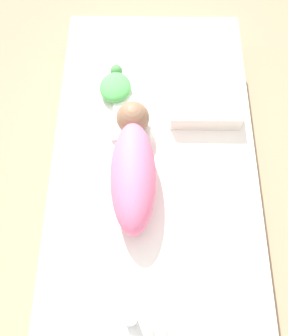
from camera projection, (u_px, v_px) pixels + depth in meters
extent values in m
plane|color=#9E8466|center=(153.00, 187.00, 1.74)|extent=(12.00, 12.00, 0.00)
cube|color=white|center=(153.00, 175.00, 1.63)|extent=(1.57, 0.80, 0.24)
cube|color=white|center=(132.00, 118.00, 1.61)|extent=(0.21, 0.15, 0.02)
ellipsoid|color=pink|center=(133.00, 176.00, 1.40)|extent=(0.45, 0.18, 0.17)
sphere|color=#89664C|center=(133.00, 118.00, 1.53)|extent=(0.13, 0.13, 0.13)
cube|color=white|center=(204.00, 91.00, 1.64)|extent=(0.35, 0.28, 0.07)
cylinder|color=white|center=(131.00, 320.00, 0.96)|extent=(0.03, 0.03, 0.07)
ellipsoid|color=#51B756|center=(115.00, 87.00, 1.65)|extent=(0.15, 0.13, 0.06)
sphere|color=#4C934C|center=(116.00, 71.00, 1.70)|extent=(0.05, 0.05, 0.05)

